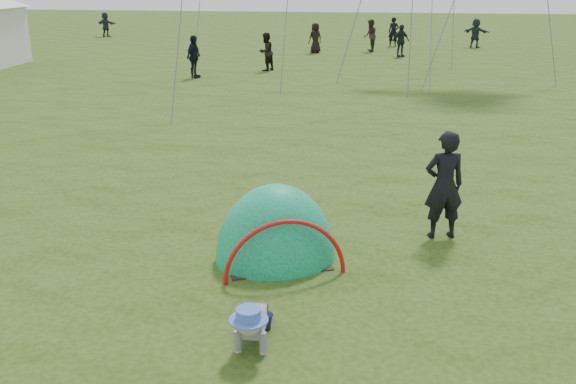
# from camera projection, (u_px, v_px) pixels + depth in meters

# --- Properties ---
(ground) EXTENTS (140.00, 140.00, 0.00)m
(ground) POSITION_uv_depth(u_px,v_px,m) (296.00, 346.00, 7.23)
(ground) COLOR #244211
(crawling_toddler) EXTENTS (0.59, 0.81, 0.60)m
(crawling_toddler) POSITION_uv_depth(u_px,v_px,m) (252.00, 322.00, 7.15)
(crawling_toddler) COLOR black
(crawling_toddler) RESTS_ON ground
(popup_tent) EXTENTS (2.20, 2.03, 2.30)m
(popup_tent) POSITION_uv_depth(u_px,v_px,m) (275.00, 259.00, 9.46)
(popup_tent) COLOR #017538
(popup_tent) RESTS_ON ground
(standing_adult) EXTENTS (0.72, 0.58, 1.74)m
(standing_adult) POSITION_uv_depth(u_px,v_px,m) (444.00, 185.00, 9.99)
(standing_adult) COLOR black
(standing_adult) RESTS_ON ground
(crowd_person_2) EXTENTS (0.59, 1.06, 1.70)m
(crowd_person_2) POSITION_uv_depth(u_px,v_px,m) (194.00, 57.00, 25.96)
(crowd_person_2) COLOR black
(crowd_person_2) RESTS_ON ground
(crowd_person_4) EXTENTS (0.85, 0.60, 1.64)m
(crowd_person_4) POSITION_uv_depth(u_px,v_px,m) (8.00, 36.00, 35.11)
(crowd_person_4) COLOR black
(crowd_person_4) RESTS_ON ground
(crowd_person_5) EXTENTS (1.57, 1.16, 1.64)m
(crowd_person_5) POSITION_uv_depth(u_px,v_px,m) (476.00, 33.00, 37.05)
(crowd_person_5) COLOR #243138
(crowd_person_5) RESTS_ON ground
(crowd_person_6) EXTENTS (0.61, 0.41, 1.67)m
(crowd_person_6) POSITION_uv_depth(u_px,v_px,m) (394.00, 32.00, 37.66)
(crowd_person_6) COLOR black
(crowd_person_6) RESTS_ON ground
(crowd_person_7) EXTENTS (0.91, 0.99, 1.63)m
(crowd_person_7) POSITION_uv_depth(u_px,v_px,m) (266.00, 52.00, 27.98)
(crowd_person_7) COLOR black
(crowd_person_7) RESTS_ON ground
(crowd_person_8) EXTENTS (1.02, 0.82, 1.62)m
(crowd_person_8) POSITION_uv_depth(u_px,v_px,m) (401.00, 41.00, 32.77)
(crowd_person_8) COLOR black
(crowd_person_8) RESTS_ON ground
(crowd_person_10) EXTENTS (0.92, 0.87, 1.58)m
(crowd_person_10) POSITION_uv_depth(u_px,v_px,m) (315.00, 38.00, 34.45)
(crowd_person_10) COLOR black
(crowd_person_10) RESTS_ON ground
(crowd_person_11) EXTENTS (1.58, 0.93, 1.62)m
(crowd_person_11) POSITION_uv_depth(u_px,v_px,m) (106.00, 24.00, 43.69)
(crowd_person_11) COLOR #262D3C
(crowd_person_11) RESTS_ON ground
(crowd_person_13) EXTENTS (0.76, 0.92, 1.73)m
(crowd_person_13) POSITION_uv_depth(u_px,v_px,m) (370.00, 36.00, 34.97)
(crowd_person_13) COLOR #322621
(crowd_person_13) RESTS_ON ground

